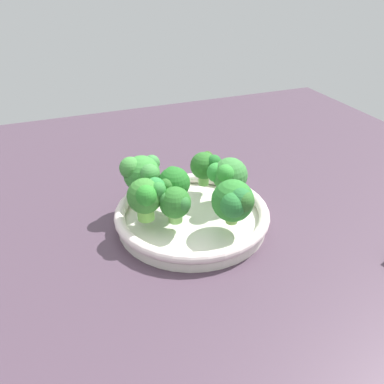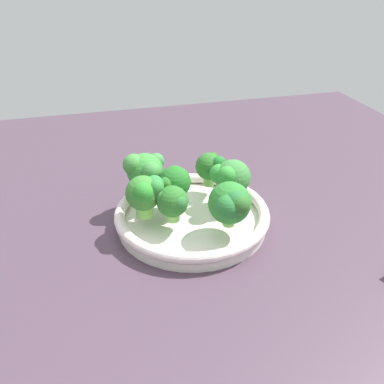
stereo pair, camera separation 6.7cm
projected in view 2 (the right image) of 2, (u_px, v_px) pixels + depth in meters
The scene contains 9 objects.
ground_plane at pixel (206, 240), 68.50cm from camera, with size 130.00×130.00×2.50cm, color #473544.
bowl at pixel (192, 216), 69.48cm from camera, with size 25.84×25.84×3.29cm.
broccoli_floret_0 at pixel (172, 202), 63.81cm from camera, with size 4.99×5.10×5.87cm.
broccoli_floret_1 at pixel (210, 166), 73.36cm from camera, with size 5.07×5.18×6.22cm.
broccoli_floret_2 at pixel (145, 193), 64.34cm from camera, with size 6.23×6.02×6.96cm.
broccoli_floret_3 at pixel (231, 204), 61.63cm from camera, with size 6.57×7.51×7.22cm.
broccoli_floret_4 at pixel (174, 182), 67.82cm from camera, with size 5.51×6.02×6.82cm.
broccoli_floret_5 at pixel (230, 177), 69.34cm from camera, with size 6.79×6.20×6.96cm.
broccoli_floret_6 at pixel (145, 171), 70.16cm from camera, with size 7.31×7.17×7.75cm.
Camera 2 is at (16.38, 52.75, 40.10)cm, focal length 38.77 mm.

